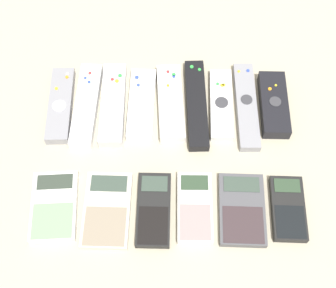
# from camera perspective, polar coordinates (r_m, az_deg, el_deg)

# --- Properties ---
(ground_plane) EXTENTS (3.00, 3.00, 0.00)m
(ground_plane) POSITION_cam_1_polar(r_m,az_deg,el_deg) (0.95, 0.01, -2.22)
(ground_plane) COLOR #B2A88E
(remote_0) EXTENTS (0.05, 0.18, 0.02)m
(remote_0) POSITION_cam_1_polar(r_m,az_deg,el_deg) (1.03, -12.98, 4.64)
(remote_0) COLOR gray
(remote_0) RESTS_ON ground_plane
(remote_1) EXTENTS (0.06, 0.21, 0.03)m
(remote_1) POSITION_cam_1_polar(r_m,az_deg,el_deg) (1.02, -9.92, 4.65)
(remote_1) COLOR white
(remote_1) RESTS_ON ground_plane
(remote_2) EXTENTS (0.05, 0.20, 0.03)m
(remote_2) POSITION_cam_1_polar(r_m,az_deg,el_deg) (1.01, -6.74, 4.80)
(remote_2) COLOR silver
(remote_2) RESTS_ON ground_plane
(remote_3) EXTENTS (0.06, 0.17, 0.02)m
(remote_3) POSITION_cam_1_polar(r_m,az_deg,el_deg) (1.01, -3.26, 4.87)
(remote_3) COLOR white
(remote_3) RESTS_ON ground_plane
(remote_4) EXTENTS (0.06, 0.19, 0.03)m
(remote_4) POSITION_cam_1_polar(r_m,az_deg,el_deg) (1.01, 0.28, 5.07)
(remote_4) COLOR white
(remote_4) RESTS_ON ground_plane
(remote_5) EXTENTS (0.05, 0.22, 0.02)m
(remote_5) POSITION_cam_1_polar(r_m,az_deg,el_deg) (1.01, 3.47, 4.88)
(remote_5) COLOR black
(remote_5) RESTS_ON ground_plane
(remote_6) EXTENTS (0.05, 0.18, 0.02)m
(remote_6) POSITION_cam_1_polar(r_m,az_deg,el_deg) (1.01, 6.48, 4.84)
(remote_6) COLOR white
(remote_6) RESTS_ON ground_plane
(remote_7) EXTENTS (0.04, 0.21, 0.02)m
(remote_7) POSITION_cam_1_polar(r_m,az_deg,el_deg) (1.02, 9.50, 4.65)
(remote_7) COLOR gray
(remote_7) RESTS_ON ground_plane
(remote_8) EXTENTS (0.06, 0.16, 0.03)m
(remote_8) POSITION_cam_1_polar(r_m,az_deg,el_deg) (1.03, 12.75, 4.77)
(remote_8) COLOR black
(remote_8) RESTS_ON ground_plane
(calculator_0) EXTENTS (0.09, 0.14, 0.02)m
(calculator_0) POSITION_cam_1_polar(r_m,az_deg,el_deg) (0.93, -13.67, -7.43)
(calculator_0) COLOR silver
(calculator_0) RESTS_ON ground_plane
(calculator_1) EXTENTS (0.09, 0.15, 0.02)m
(calculator_1) POSITION_cam_1_polar(r_m,az_deg,el_deg) (0.91, -7.43, -7.96)
(calculator_1) COLOR beige
(calculator_1) RESTS_ON ground_plane
(calculator_2) EXTENTS (0.07, 0.15, 0.02)m
(calculator_2) POSITION_cam_1_polar(r_m,az_deg,el_deg) (0.90, -1.72, -7.98)
(calculator_2) COLOR black
(calculator_2) RESTS_ON ground_plane
(calculator_3) EXTENTS (0.07, 0.14, 0.02)m
(calculator_3) POSITION_cam_1_polar(r_m,az_deg,el_deg) (0.90, 3.31, -7.71)
(calculator_3) COLOR silver
(calculator_3) RESTS_ON ground_plane
(calculator_4) EXTENTS (0.09, 0.15, 0.02)m
(calculator_4) POSITION_cam_1_polar(r_m,az_deg,el_deg) (0.91, 9.03, -7.85)
(calculator_4) COLOR #4C4C51
(calculator_4) RESTS_ON ground_plane
(calculator_5) EXTENTS (0.07, 0.13, 0.02)m
(calculator_5) POSITION_cam_1_polar(r_m,az_deg,el_deg) (0.93, 14.45, -7.58)
(calculator_5) COLOR black
(calculator_5) RESTS_ON ground_plane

